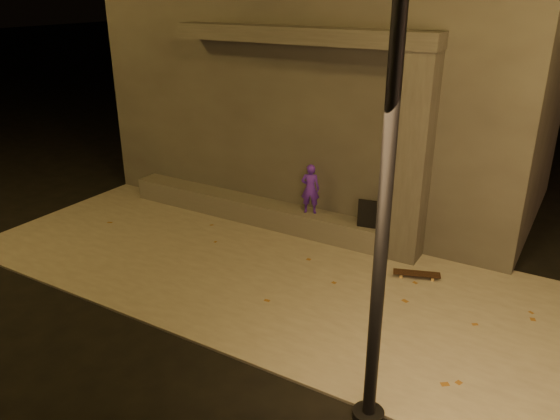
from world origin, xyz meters
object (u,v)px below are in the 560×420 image
Objects in this scene: backpack at (369,216)px; skateboard at (417,274)px; column at (413,161)px; street_lamp_0 at (398,30)px; skateboarder at (310,189)px.

backpack reaches higher than skateboard.
column is 6.82× the size of backpack.
street_lamp_0 reaches higher than column.
street_lamp_0 is (0.97, -4.04, 2.37)m from column.
backpack is at bearing 180.00° from column.
column reaches higher than backpack.
column reaches higher than skateboard.
skateboard is 0.11× the size of street_lamp_0.
street_lamp_0 is (0.52, -3.39, 4.10)m from skateboard.
column is 0.48× the size of street_lamp_0.
column is 3.68× the size of skateboarder.
skateboard is (1.16, -0.65, -0.56)m from backpack.
column is 1.90m from skateboard.
skateboarder is 0.13× the size of street_lamp_0.
backpack is 5.63m from street_lamp_0.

